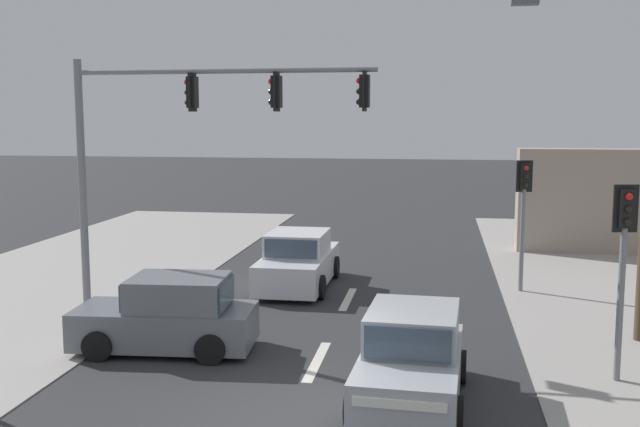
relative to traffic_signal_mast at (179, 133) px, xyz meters
name	(u,v)px	position (x,y,z in m)	size (l,w,h in m)	color
ground_plane	(286,424)	(3.45, -5.10, -4.35)	(140.00, 140.00, 0.00)	#303033
lane_dash_mid	(317,361)	(3.45, -2.10, -4.35)	(0.20, 2.40, 0.01)	silver
lane_dash_far	(348,299)	(3.45, 2.90, -4.35)	(0.20, 2.40, 0.01)	silver
traffic_signal_mast	(179,133)	(0.00, 0.00, 0.00)	(6.89, 0.58, 6.00)	slate
pedestal_signal_right_kerb	(623,249)	(8.95, -2.35, -1.94)	(0.44, 0.30, 3.56)	slate
pedestal_signal_far_median	(523,203)	(7.97, 4.46, -1.94)	(0.44, 0.31, 3.56)	slate
hatchback_receding_far	(411,360)	(5.32, -3.85, -3.65)	(1.93, 3.71, 1.53)	#A3A8AD
sedan_oncoming_mid	(298,262)	(1.91, 4.08, -3.65)	(1.91, 4.25, 1.56)	silver
hatchback_oncoming_near	(169,317)	(0.37, -1.88, -3.65)	(3.73, 1.97, 1.53)	slate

